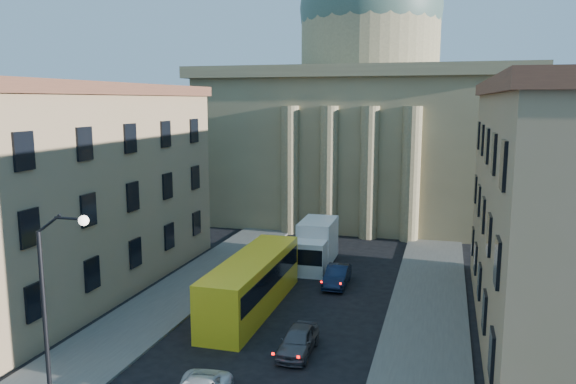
% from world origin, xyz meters
% --- Properties ---
extents(sidewalk_left, '(5.00, 60.00, 0.15)m').
position_xyz_m(sidewalk_left, '(-8.50, 18.00, 0.07)').
color(sidewalk_left, '#585550').
rests_on(sidewalk_left, ground).
extents(sidewalk_right, '(5.00, 60.00, 0.15)m').
position_xyz_m(sidewalk_right, '(8.50, 18.00, 0.07)').
color(sidewalk_right, '#585550').
rests_on(sidewalk_right, ground).
extents(church, '(68.02, 28.76, 36.60)m').
position_xyz_m(church, '(0.00, 55.47, 11.88)').
color(church, olive).
rests_on(church, ground).
extents(building_left, '(11.60, 26.60, 14.70)m').
position_xyz_m(building_left, '(-17.00, 22.00, 7.42)').
color(building_left, '#9F7F5D').
rests_on(building_left, ground).
extents(street_lamp, '(2.62, 0.44, 8.83)m').
position_xyz_m(street_lamp, '(-6.97, 8.00, 5.29)').
color(street_lamp, black).
rests_on(street_lamp, ground).
extents(car_right_far, '(1.71, 4.20, 1.43)m').
position_xyz_m(car_right_far, '(1.95, 16.02, 0.71)').
color(car_right_far, '#4C4C51').
rests_on(car_right_far, ground).
extents(car_right_distant, '(1.64, 4.47, 1.46)m').
position_xyz_m(car_right_distant, '(1.84, 27.67, 0.73)').
color(car_right_distant, black).
rests_on(car_right_distant, ground).
extents(city_bus, '(2.91, 12.44, 3.51)m').
position_xyz_m(city_bus, '(-2.58, 21.42, 1.88)').
color(city_bus, yellow).
rests_on(city_bus, ground).
extents(box_truck, '(2.79, 6.79, 3.70)m').
position_xyz_m(box_truck, '(-0.80, 31.98, 1.75)').
color(box_truck, silver).
rests_on(box_truck, ground).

